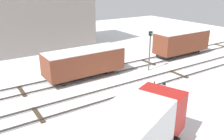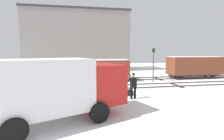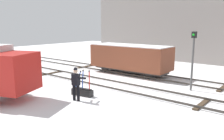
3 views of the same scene
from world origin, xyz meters
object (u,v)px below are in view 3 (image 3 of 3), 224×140
Objects in this scene: rail_worker at (76,82)px; signal_post at (193,54)px; freight_car_near_switch at (130,57)px; switch_lever_frame at (82,91)px.

rail_worker is 0.50× the size of signal_post.
rail_worker is at bearing -77.92° from freight_car_near_switch.
freight_car_near_switch is (-5.44, 1.60, -0.81)m from signal_post.
rail_worker is 6.81m from signal_post.
signal_post is 5.73m from freight_car_near_switch.
freight_car_near_switch is at bearing 90.72° from switch_lever_frame.
signal_post is at bearing -17.03° from freight_car_near_switch.
signal_post is (3.83, 5.51, 1.16)m from rail_worker.
signal_post reaches higher than switch_lever_frame.
signal_post is 0.54× the size of freight_car_near_switch.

